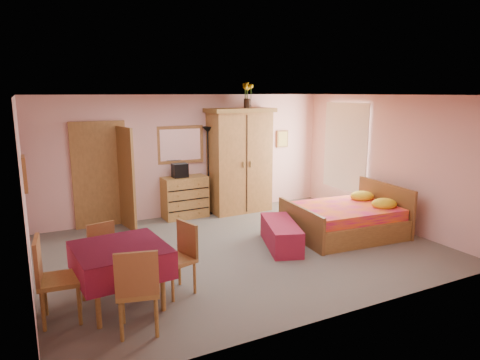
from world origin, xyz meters
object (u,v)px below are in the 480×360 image
stereo (180,171)px  dining_table (122,276)px  chair_south (138,289)px  chair_east (176,259)px  wall_mirror (180,145)px  floor_lamp (208,171)px  chest_of_drawers (185,197)px  chair_west (60,279)px  bed (344,211)px  sunflower_vase (247,95)px  wardrobe (240,161)px  chair_north (107,255)px  bench (281,234)px

stereo → dining_table: bearing=-120.3°
chair_south → chair_east: chair_south is taller
wall_mirror → floor_lamp: wall_mirror is taller
chest_of_drawers → chair_west: (-2.75, -3.38, 0.07)m
bed → chair_west: size_ratio=1.92×
wall_mirror → sunflower_vase: sunflower_vase is taller
bed → floor_lamp: bearing=128.7°
wardrobe → chair_south: (-3.28, -3.94, -0.65)m
chair_west → chair_north: bearing=144.6°
chest_of_drawers → chair_west: 4.35m
wall_mirror → chair_east: (-1.33, -3.53, -1.08)m
sunflower_vase → chair_south: sunflower_vase is taller
floor_lamp → chair_north: (-2.67, -2.68, -0.53)m
sunflower_vase → dining_table: sunflower_vase is taller
chair_south → chair_east: size_ratio=1.06×
chest_of_drawers → bed: size_ratio=0.47×
sunflower_vase → chair_east: (-2.80, -3.25, -2.11)m
chair_west → bed: bearing=106.3°
floor_lamp → bed: size_ratio=0.97×
bed → chair_east: bearing=-161.8°
sunflower_vase → bed: size_ratio=0.28×
floor_lamp → chair_south: (-2.57, -4.06, -0.46)m
wall_mirror → stereo: (-0.10, -0.23, -0.52)m
dining_table → chair_south: bearing=-86.2°
chair_north → chair_west: 0.99m
wall_mirror → chair_west: 4.63m
floor_lamp → chair_west: 4.79m
sunflower_vase → bench: 3.42m
wardrobe → bench: 2.60m
stereo → sunflower_vase: size_ratio=0.56×
stereo → chair_north: size_ratio=0.37×
chair_north → chair_east: bearing=127.4°
chair_east → bench: bearing=-84.4°
dining_table → chair_south: chair_south is taller
bench → stereo: bearing=111.6°
chair_north → floor_lamp: bearing=-145.6°
chest_of_drawers → wardrobe: size_ratio=0.41×
floor_lamp → sunflower_vase: sunflower_vase is taller
wardrobe → bed: size_ratio=1.16×
chair_south → chair_east: bearing=60.1°
sunflower_vase → chair_south: bearing=-131.4°
sunflower_vase → chair_south: size_ratio=0.55×
floor_lamp → bench: size_ratio=1.46×
dining_table → chair_west: 0.72m
chest_of_drawers → chair_north: bearing=-130.3°
wardrobe → sunflower_vase: bearing=-0.3°
bench → bed: bearing=-0.2°
wardrobe → dining_table: wardrobe is taller
dining_table → chair_south: 0.68m
bed → chair_west: chair_west is taller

